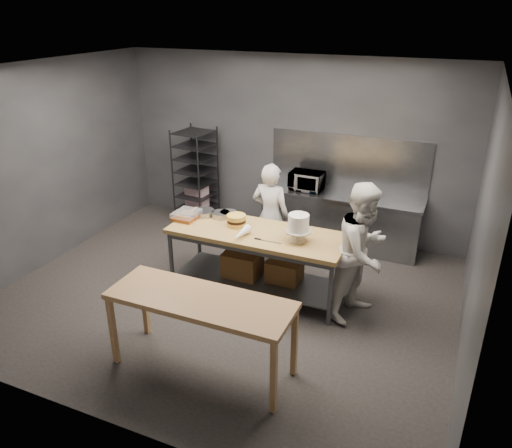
{
  "coord_description": "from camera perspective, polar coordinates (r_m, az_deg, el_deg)",
  "views": [
    {
      "loc": [
        2.72,
        -5.27,
        3.71
      ],
      "look_at": [
        0.34,
        0.24,
        1.05
      ],
      "focal_mm": 35.0,
      "sensor_mm": 36.0,
      "label": 1
    }
  ],
  "objects": [
    {
      "name": "near_counter",
      "position": [
        5.33,
        -6.37,
        -9.21
      ],
      "size": [
        2.0,
        0.7,
        0.9
      ],
      "color": "olive",
      "rests_on": "ground"
    },
    {
      "name": "work_table",
      "position": [
        6.83,
        0.29,
        -3.48
      ],
      "size": [
        2.4,
        0.9,
        0.92
      ],
      "color": "olive",
      "rests_on": "ground"
    },
    {
      "name": "pastry_clamshells",
      "position": [
        7.11,
        -7.96,
        1.03
      ],
      "size": [
        0.32,
        0.37,
        0.11
      ],
      "color": "#9C571F",
      "rests_on": "work_table"
    },
    {
      "name": "back_counter",
      "position": [
        8.31,
        9.53,
        0.45
      ],
      "size": [
        2.6,
        0.6,
        0.9
      ],
      "color": "slate",
      "rests_on": "ground"
    },
    {
      "name": "chef_right",
      "position": [
        6.32,
        12.13,
        -3.13
      ],
      "size": [
        0.94,
        1.05,
        1.79
      ],
      "primitive_type": "imported",
      "rotation": [
        0.0,
        0.0,
        1.21
      ],
      "color": "silver",
      "rests_on": "ground"
    },
    {
      "name": "offset_spatula",
      "position": [
        6.41,
        0.92,
        -1.87
      ],
      "size": [
        0.36,
        0.02,
        0.02
      ],
      "color": "slate",
      "rests_on": "work_table"
    },
    {
      "name": "piping_bag",
      "position": [
        6.46,
        -1.72,
        -1.12
      ],
      "size": [
        0.15,
        0.39,
        0.12
      ],
      "primitive_type": "cone",
      "rotation": [
        1.57,
        0.0,
        -0.07
      ],
      "color": "white",
      "rests_on": "work_table"
    },
    {
      "name": "microwave",
      "position": [
        8.24,
        5.79,
        4.93
      ],
      "size": [
        0.54,
        0.37,
        0.3
      ],
      "primitive_type": "imported",
      "color": "black",
      "rests_on": "back_counter"
    },
    {
      "name": "cake_pans",
      "position": [
        7.16,
        -4.62,
        1.19
      ],
      "size": [
        0.62,
        0.36,
        0.07
      ],
      "color": "gray",
      "rests_on": "work_table"
    },
    {
      "name": "frosted_cake_stand",
      "position": [
        6.31,
        4.88,
        -0.07
      ],
      "size": [
        0.34,
        0.34,
        0.37
      ],
      "color": "#BDB297",
      "rests_on": "work_table"
    },
    {
      "name": "speed_rack",
      "position": [
        9.03,
        -6.89,
        5.27
      ],
      "size": [
        0.66,
        0.71,
        1.75
      ],
      "color": "black",
      "rests_on": "ground"
    },
    {
      "name": "chef_behind",
      "position": [
        7.42,
        1.67,
        0.91
      ],
      "size": [
        0.61,
        0.42,
        1.63
      ],
      "primitive_type": "imported",
      "rotation": [
        0.0,
        0.0,
        3.09
      ],
      "color": "silver",
      "rests_on": "ground"
    },
    {
      "name": "back_wall",
      "position": [
        8.52,
        3.98,
        8.8
      ],
      "size": [
        6.0,
        0.04,
        3.0
      ],
      "primitive_type": "cube",
      "color": "#4C4F54",
      "rests_on": "ground"
    },
    {
      "name": "layer_cake",
      "position": [
        6.81,
        -2.26,
        0.41
      ],
      "size": [
        0.26,
        0.26,
        0.16
      ],
      "color": "gold",
      "rests_on": "work_table"
    },
    {
      "name": "ground",
      "position": [
        7.0,
        -3.37,
        -8.19
      ],
      "size": [
        6.0,
        6.0,
        0.0
      ],
      "primitive_type": "plane",
      "color": "black",
      "rests_on": "ground"
    },
    {
      "name": "splashback_panel",
      "position": [
        8.28,
        10.48,
        6.92
      ],
      "size": [
        2.6,
        0.02,
        0.9
      ],
      "primitive_type": "cube",
      "color": "slate",
      "rests_on": "back_counter"
    }
  ]
}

